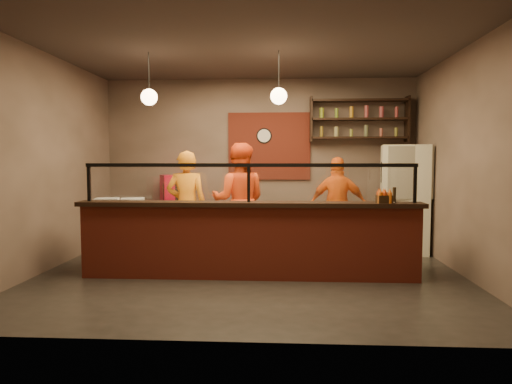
# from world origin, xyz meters

# --- Properties ---
(floor) EXTENTS (6.00, 6.00, 0.00)m
(floor) POSITION_xyz_m (0.00, 0.00, 0.00)
(floor) COLOR black
(floor) RESTS_ON ground
(ceiling) EXTENTS (6.00, 6.00, 0.00)m
(ceiling) POSITION_xyz_m (0.00, 0.00, 3.20)
(ceiling) COLOR #3C322E
(ceiling) RESTS_ON wall_back
(wall_back) EXTENTS (6.00, 0.00, 6.00)m
(wall_back) POSITION_xyz_m (0.00, 2.50, 1.60)
(wall_back) COLOR #715C53
(wall_back) RESTS_ON floor
(wall_left) EXTENTS (0.00, 5.00, 5.00)m
(wall_left) POSITION_xyz_m (-3.00, 0.00, 1.60)
(wall_left) COLOR #715C53
(wall_left) RESTS_ON floor
(wall_right) EXTENTS (0.00, 5.00, 5.00)m
(wall_right) POSITION_xyz_m (3.00, 0.00, 1.60)
(wall_right) COLOR #715C53
(wall_right) RESTS_ON floor
(wall_front) EXTENTS (6.00, 0.00, 6.00)m
(wall_front) POSITION_xyz_m (0.00, -2.50, 1.60)
(wall_front) COLOR #715C53
(wall_front) RESTS_ON floor
(brick_patch) EXTENTS (1.60, 0.04, 1.30)m
(brick_patch) POSITION_xyz_m (0.20, 2.47, 1.90)
(brick_patch) COLOR maroon
(brick_patch) RESTS_ON wall_back
(service_counter) EXTENTS (4.60, 0.25, 1.00)m
(service_counter) POSITION_xyz_m (0.00, -0.30, 0.50)
(service_counter) COLOR maroon
(service_counter) RESTS_ON floor
(counter_ledge) EXTENTS (4.70, 0.37, 0.06)m
(counter_ledge) POSITION_xyz_m (0.00, -0.30, 1.03)
(counter_ledge) COLOR black
(counter_ledge) RESTS_ON service_counter
(worktop_cabinet) EXTENTS (4.60, 0.75, 0.85)m
(worktop_cabinet) POSITION_xyz_m (0.00, 0.20, 0.42)
(worktop_cabinet) COLOR gray
(worktop_cabinet) RESTS_ON floor
(worktop) EXTENTS (4.60, 0.75, 0.05)m
(worktop) POSITION_xyz_m (0.00, 0.20, 0.88)
(worktop) COLOR silver
(worktop) RESTS_ON worktop_cabinet
(sneeze_guard) EXTENTS (4.50, 0.05, 0.52)m
(sneeze_guard) POSITION_xyz_m (0.00, -0.30, 1.37)
(sneeze_guard) COLOR white
(sneeze_guard) RESTS_ON counter_ledge
(wall_shelving) EXTENTS (1.84, 0.28, 0.85)m
(wall_shelving) POSITION_xyz_m (1.90, 2.32, 2.40)
(wall_shelving) COLOR black
(wall_shelving) RESTS_ON wall_back
(wall_clock) EXTENTS (0.30, 0.04, 0.30)m
(wall_clock) POSITION_xyz_m (0.10, 2.46, 2.10)
(wall_clock) COLOR black
(wall_clock) RESTS_ON wall_back
(pendant_left) EXTENTS (0.24, 0.24, 0.77)m
(pendant_left) POSITION_xyz_m (-1.50, 0.20, 2.55)
(pendant_left) COLOR black
(pendant_left) RESTS_ON ceiling
(pendant_right) EXTENTS (0.24, 0.24, 0.77)m
(pendant_right) POSITION_xyz_m (0.40, 0.20, 2.55)
(pendant_right) COLOR black
(pendant_right) RESTS_ON ceiling
(cook_left) EXTENTS (0.68, 0.47, 1.78)m
(cook_left) POSITION_xyz_m (-1.09, 0.80, 0.89)
(cook_left) COLOR #CA7013
(cook_left) RESTS_ON floor
(cook_mid) EXTENTS (0.94, 0.74, 1.91)m
(cook_mid) POSITION_xyz_m (-0.27, 1.08, 0.96)
(cook_mid) COLOR #DF4315
(cook_mid) RESTS_ON floor
(cook_right) EXTENTS (1.03, 0.52, 1.68)m
(cook_right) POSITION_xyz_m (1.43, 1.49, 0.84)
(cook_right) COLOR orange
(cook_right) RESTS_ON floor
(fridge) EXTENTS (0.89, 0.85, 1.89)m
(fridge) POSITION_xyz_m (2.60, 1.66, 0.94)
(fridge) COLOR beige
(fridge) RESTS_ON floor
(red_cooler) EXTENTS (0.74, 0.72, 1.34)m
(red_cooler) POSITION_xyz_m (-1.55, 2.15, 0.67)
(red_cooler) COLOR #B80C28
(red_cooler) RESTS_ON floor
(pizza_dough) EXTENTS (0.56, 0.56, 0.01)m
(pizza_dough) POSITION_xyz_m (-0.21, 0.24, 0.91)
(pizza_dough) COLOR #F1E2CC
(pizza_dough) RESTS_ON worktop
(prep_tub_a) EXTENTS (0.28, 0.23, 0.14)m
(prep_tub_a) POSITION_xyz_m (-1.76, 0.10, 0.97)
(prep_tub_a) COLOR silver
(prep_tub_a) RESTS_ON worktop
(prep_tub_b) EXTENTS (0.39, 0.35, 0.17)m
(prep_tub_b) POSITION_xyz_m (-1.75, 0.15, 0.98)
(prep_tub_b) COLOR silver
(prep_tub_b) RESTS_ON worktop
(prep_tub_c) EXTENTS (0.37, 0.32, 0.16)m
(prep_tub_c) POSITION_xyz_m (-2.15, 0.15, 0.98)
(prep_tub_c) COLOR white
(prep_tub_c) RESTS_ON worktop
(rolling_pin) EXTENTS (0.36, 0.09, 0.06)m
(rolling_pin) POSITION_xyz_m (-1.01, 0.19, 0.93)
(rolling_pin) COLOR yellow
(rolling_pin) RESTS_ON worktop
(condiment_caddy) EXTENTS (0.21, 0.17, 0.10)m
(condiment_caddy) POSITION_xyz_m (1.80, -0.36, 1.11)
(condiment_caddy) COLOR black
(condiment_caddy) RESTS_ON counter_ledge
(pepper_mill) EXTENTS (0.06, 0.06, 0.21)m
(pepper_mill) POSITION_xyz_m (1.95, -0.29, 1.16)
(pepper_mill) COLOR black
(pepper_mill) RESTS_ON counter_ledge
(small_plate) EXTENTS (0.18, 0.18, 0.01)m
(small_plate) POSITION_xyz_m (1.87, -0.29, 1.07)
(small_plate) COLOR white
(small_plate) RESTS_ON counter_ledge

